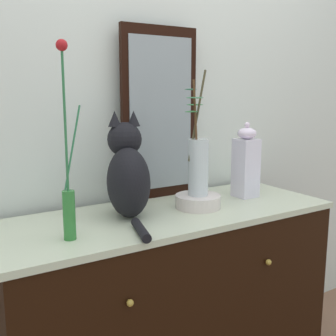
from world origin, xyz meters
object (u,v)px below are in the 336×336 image
at_px(jar_lidded_porcelain, 246,163).
at_px(bowl_porcelain, 198,201).
at_px(mirror_leaning, 160,114).
at_px(vase_slim_green, 68,185).
at_px(vase_glass_clear, 198,163).
at_px(sideboard, 168,310).
at_px(cat_sitting, 128,174).

bearing_deg(jar_lidded_porcelain, bowl_porcelain, -172.83).
distance_m(mirror_leaning, bowl_porcelain, 0.43).
height_order(vase_slim_green, vase_glass_clear, vase_slim_green).
distance_m(vase_slim_green, vase_glass_clear, 0.59).
bearing_deg(sideboard, vase_slim_green, -167.33).
bearing_deg(bowl_porcelain, vase_slim_green, -171.46).
distance_m(sideboard, vase_glass_clear, 0.63).
xyz_separation_m(bowl_porcelain, jar_lidded_porcelain, (0.29, 0.04, 0.13)).
distance_m(mirror_leaning, cat_sitting, 0.39).
relative_size(vase_glass_clear, jar_lidded_porcelain, 1.49).
distance_m(sideboard, vase_slim_green, 0.76).
relative_size(vase_slim_green, jar_lidded_porcelain, 1.85).
relative_size(cat_sitting, bowl_porcelain, 2.33).
distance_m(sideboard, cat_sitting, 0.62).
bearing_deg(jar_lidded_porcelain, cat_sitting, 178.86).
bearing_deg(jar_lidded_porcelain, vase_glass_clear, -173.10).
bearing_deg(bowl_porcelain, sideboard, 175.18).
height_order(bowl_porcelain, vase_glass_clear, vase_glass_clear).
bearing_deg(sideboard, bowl_porcelain, -4.82).
bearing_deg(cat_sitting, sideboard, -13.11).
height_order(sideboard, bowl_porcelain, bowl_porcelain).
bearing_deg(vase_slim_green, bowl_porcelain, 8.54).
height_order(mirror_leaning, vase_glass_clear, mirror_leaning).
bearing_deg(bowl_porcelain, cat_sitting, 170.72).
height_order(sideboard, vase_glass_clear, vase_glass_clear).
xyz_separation_m(sideboard, mirror_leaning, (0.10, 0.23, 0.81)).
height_order(mirror_leaning, cat_sitting, mirror_leaning).
height_order(mirror_leaning, vase_slim_green, mirror_leaning).
xyz_separation_m(vase_slim_green, bowl_porcelain, (0.58, 0.09, -0.15)).
relative_size(sideboard, vase_glass_clear, 2.73).
height_order(cat_sitting, vase_glass_clear, vase_glass_clear).
xyz_separation_m(cat_sitting, bowl_porcelain, (0.30, -0.05, -0.14)).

